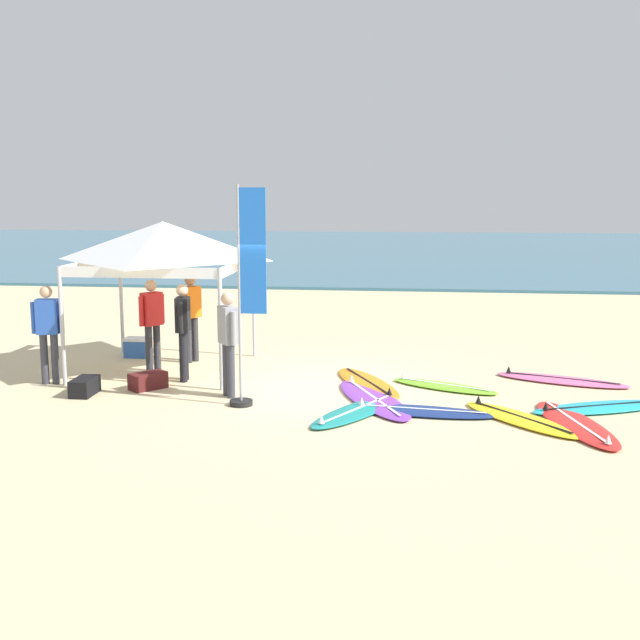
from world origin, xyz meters
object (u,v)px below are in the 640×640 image
Objects in this scene: surfboard_cyan at (601,407)px; person_red at (152,319)px; cooler_box at (138,347)px; surfboard_yellow at (521,419)px; surfboard_red at (576,424)px; person_grey at (228,337)px; gear_bag_near_tent at (148,381)px; banner_flag at (247,305)px; person_blue at (48,328)px; surfboard_lime at (444,386)px; surfboard_teal at (356,411)px; surfboard_orange at (368,383)px; person_orange at (191,312)px; gear_bag_by_pole at (85,387)px; surfboard_navy at (421,411)px; canopy_tent at (163,242)px; surfboard_pink at (561,380)px; surfboard_purple at (373,399)px; person_black at (183,325)px.

person_red is at bearing 167.95° from surfboard_cyan.
person_red reaches higher than cooler_box.
surfboard_red is at bearing -12.46° from surfboard_yellow.
gear_bag_near_tent is at bearing 167.50° from person_grey.
person_red is 0.50× the size of banner_flag.
person_blue reaches higher than cooler_box.
surfboard_teal is (-1.37, -1.71, -0.00)m from surfboard_lime.
surfboard_cyan is (3.63, -1.12, 0.00)m from surfboard_orange.
person_grey is at bearing -61.92° from person_orange.
surfboard_teal is 5.84m from cooler_box.
person_grey is at bearing -154.80° from surfboard_orange.
person_grey reaches higher than surfboard_cyan.
banner_flag reaches higher than surfboard_yellow.
gear_bag_by_pole reaches higher than surfboard_lime.
person_grey is (-2.19, -1.03, 0.95)m from surfboard_orange.
surfboard_orange is at bearing 25.20° from person_grey.
gear_bag_near_tent reaches higher than surfboard_navy.
canopy_tent is 4.79× the size of gear_bag_by_pole.
person_red reaches higher than surfboard_pink.
surfboard_navy is 4.60× the size of cooler_box.
banner_flag is (2.02, -2.26, -0.81)m from canopy_tent.
person_blue is 2.56m from cooler_box.
surfboard_pink is at bearing 0.90° from person_red.
surfboard_purple is 5.27× the size of cooler_box.
surfboard_lime is at bearing 51.32° from surfboard_teal.
person_blue is 2.85× the size of gear_bag_near_tent.
surfboard_yellow is 4.70m from person_grey.
banner_flag is at bearing -157.35° from surfboard_pink.
cooler_box reaches higher than surfboard_pink.
gear_bag_near_tent is 1.03m from gear_bag_by_pole.
person_blue is at bearing 170.02° from surfboard_red.
surfboard_teal is 1.29× the size of person_blue.
surfboard_pink is at bearing 7.63° from person_blue.
person_blue is at bearing -141.83° from canopy_tent.
person_black is 0.94m from person_red.
surfboard_lime is 1.13× the size of person_grey.
surfboard_orange is 1.40× the size of person_red.
surfboard_cyan is 3.98× the size of gear_bag_by_pole.
person_orange is 3.49m from banner_flag.
surfboard_cyan is 8.19m from gear_bag_by_pole.
person_red is at bearing 142.72° from person_black.
gear_bag_near_tent is at bearing -75.75° from person_red.
canopy_tent is 1.68× the size of person_black.
surfboard_teal is 3.70m from person_black.
person_blue is 1.00× the size of person_black.
surfboard_purple is at bearing -34.21° from person_orange.
surfboard_lime is at bearing 15.40° from person_grey.
person_red is (1.48, 1.06, 0.00)m from person_blue.
person_orange is 1.00× the size of person_blue.
person_red is (-5.26, 0.57, 0.95)m from surfboard_lime.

